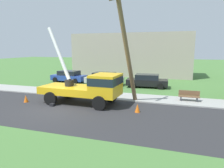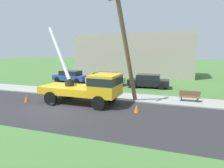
% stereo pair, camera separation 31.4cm
% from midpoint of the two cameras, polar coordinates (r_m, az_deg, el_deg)
% --- Properties ---
extents(ground_plane, '(120.00, 120.00, 0.00)m').
position_cam_midpoint_polar(ground_plane, '(25.72, -0.79, 0.42)').
color(ground_plane, '#477538').
extents(road_asphalt, '(80.00, 7.27, 0.01)m').
position_cam_midpoint_polar(road_asphalt, '(15.16, -15.79, -6.72)').
color(road_asphalt, '#2B2B2D').
rests_on(road_asphalt, ground).
extents(sidewalk_strip, '(80.00, 2.71, 0.10)m').
position_cam_midpoint_polar(sidewalk_strip, '(19.34, -7.56, -2.70)').
color(sidewalk_strip, '#9E9E99').
rests_on(sidewalk_strip, ground).
extents(utility_truck, '(6.76, 3.21, 5.98)m').
position_cam_midpoint_polar(utility_truck, '(15.72, -6.65, -0.56)').
color(utility_truck, gold).
rests_on(utility_truck, ground).
extents(leaning_utility_pole, '(1.42, 3.35, 8.66)m').
position_cam_midpoint_polar(leaning_utility_pole, '(15.26, 3.28, 10.61)').
color(leaning_utility_pole, brown).
rests_on(leaning_utility_pole, ground).
extents(traffic_cone_ahead, '(0.36, 0.36, 0.56)m').
position_cam_midpoint_polar(traffic_cone_ahead, '(13.96, 6.38, -6.65)').
color(traffic_cone_ahead, orange).
rests_on(traffic_cone_ahead, ground).
extents(traffic_cone_behind, '(0.36, 0.36, 0.56)m').
position_cam_midpoint_polar(traffic_cone_behind, '(17.83, -23.11, -3.75)').
color(traffic_cone_behind, orange).
rests_on(traffic_cone_behind, ground).
extents(parked_sedan_blue, '(4.50, 2.19, 1.42)m').
position_cam_midpoint_polar(parked_sedan_blue, '(26.68, -12.10, 2.09)').
color(parked_sedan_blue, '#263F99').
rests_on(parked_sedan_blue, ground).
extents(parked_sedan_silver, '(4.41, 2.03, 1.42)m').
position_cam_midpoint_polar(parked_sedan_silver, '(24.22, -2.53, 1.52)').
color(parked_sedan_silver, '#B7B7BF').
rests_on(parked_sedan_silver, ground).
extents(parked_sedan_black, '(4.52, 2.22, 1.42)m').
position_cam_midpoint_polar(parked_sedan_black, '(22.79, 9.25, 0.87)').
color(parked_sedan_black, black).
rests_on(parked_sedan_black, ground).
extents(park_bench, '(1.60, 0.45, 0.90)m').
position_cam_midpoint_polar(park_bench, '(17.48, 19.98, -3.19)').
color(park_bench, brown).
rests_on(park_bench, ground).
extents(lowrise_building_backdrop, '(18.00, 6.00, 6.40)m').
position_cam_midpoint_polar(lowrise_building_backdrop, '(33.03, 5.25, 8.07)').
color(lowrise_building_backdrop, '#A5998C').
rests_on(lowrise_building_backdrop, ground).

